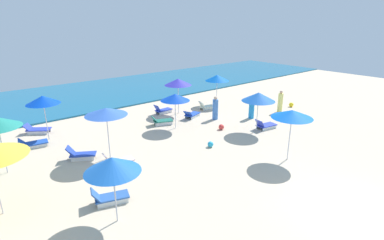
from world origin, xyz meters
The scene contains 26 objects.
ground_plane centered at (0.00, 0.00, 0.00)m, with size 60.00×60.00×0.00m, color beige.
ocean centered at (0.00, 23.99, 0.06)m, with size 60.00×12.01×0.12m, color #196087.
umbrella_0 centered at (-6.56, 14.77, 2.40)m, with size 1.86×1.86×2.64m.
lounge_chair_0_0 centered at (-7.57, 14.09, 0.23)m, with size 1.52×0.87×0.58m.
lounge_chair_0_1 centered at (-6.83, 16.27, 0.25)m, with size 1.57×1.39×0.61m.
umbrella_1 centered at (-4.86, 10.13, 2.47)m, with size 2.07×2.07×2.66m.
lounge_chair_1_0 centered at (-5.00, 8.99, 0.26)m, with size 1.47×0.68×0.78m.
lounge_chair_1_1 centered at (-6.07, 10.90, 0.27)m, with size 1.48×1.20×0.72m.
umbrella_2 centered at (0.34, 11.51, 2.07)m, with size 1.87×1.87×2.30m.
lounge_chair_2_0 centered at (0.04, 12.67, 0.26)m, with size 1.53×1.09×0.62m.
umbrella_3 centered at (3.93, 7.80, 2.25)m, with size 2.05×2.05×2.52m.
lounge_chair_3_0 centered at (4.77, 7.74, 0.24)m, with size 1.50×0.87×0.67m.
umbrella_4 centered at (1.96, 4.22, 2.41)m, with size 2.00×2.00×2.61m.
umbrella_6 centered at (-6.90, 5.21, 2.20)m, with size 1.89×1.89×2.47m.
lounge_chair_6_0 centered at (-6.64, 6.41, 0.25)m, with size 1.50×0.99×0.67m.
umbrella_7 centered at (2.46, 13.99, 2.39)m, with size 1.99×1.99×2.64m.
lounge_chair_7_0 centered at (1.52, 14.74, 0.26)m, with size 1.41×0.63×0.75m.
lounge_chair_7_1 centered at (2.55, 12.54, 0.24)m, with size 1.52×0.99×0.62m.
umbrella_9 centered at (6.32, 13.88, 2.25)m, with size 1.92×1.92×2.49m.
lounge_chair_9_0 centered at (4.80, 13.45, 0.23)m, with size 1.34×0.87×0.67m.
beachgoer_0 centered at (5.76, 9.74, 0.70)m, with size 0.54×0.54×1.52m.
beachgoer_1 centered at (3.62, 11.21, 0.77)m, with size 0.54×0.54×1.67m.
beachgoer_2 centered at (8.64, 9.34, 0.77)m, with size 0.47×0.47×1.66m.
beach_ball_0 centered at (0.02, 7.84, 0.16)m, with size 0.33×0.33×0.33m, color #24A3CE.
beach_ball_1 centered at (2.45, 9.43, 0.18)m, with size 0.35×0.35×0.35m, color red.
beach_ball_2 centered at (10.56, 9.57, 0.18)m, with size 0.37×0.37×0.37m, color yellow.
Camera 1 is at (-10.55, -3.30, 6.74)m, focal length 28.07 mm.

